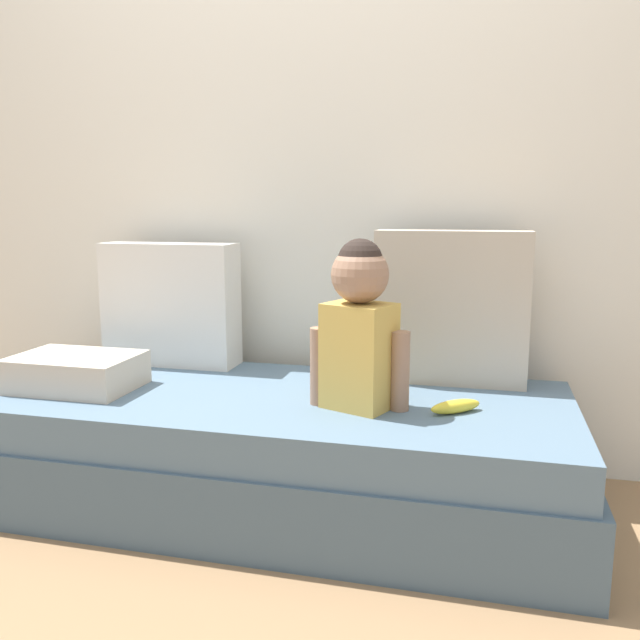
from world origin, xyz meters
TOP-DOWN VIEW (x-y plane):
  - ground_plane at (0.00, 0.00)m, footprint 12.00×12.00m
  - back_wall at (0.00, 0.53)m, footprint 5.11×0.10m
  - couch at (0.00, 0.00)m, footprint 1.91×0.80m
  - throw_pillow_left at (-0.53, 0.30)m, footprint 0.51×0.16m
  - throw_pillow_right at (0.53, 0.30)m, footprint 0.51×0.16m
  - toddler at (0.28, -0.07)m, footprint 0.30×0.21m
  - banana at (0.57, -0.06)m, footprint 0.16×0.14m
  - folded_blanket at (-0.68, -0.10)m, footprint 0.40×0.28m

SIDE VIEW (x-z plane):
  - ground_plane at x=0.00m, z-range 0.00..0.00m
  - couch at x=0.00m, z-range 0.00..0.37m
  - banana at x=0.57m, z-range 0.38..0.42m
  - folded_blanket at x=-0.68m, z-range 0.38..0.49m
  - throw_pillow_left at x=-0.53m, z-range 0.38..0.84m
  - toddler at x=0.28m, z-range 0.38..0.89m
  - throw_pillow_right at x=0.53m, z-range 0.38..0.90m
  - back_wall at x=0.00m, z-range 0.00..2.33m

